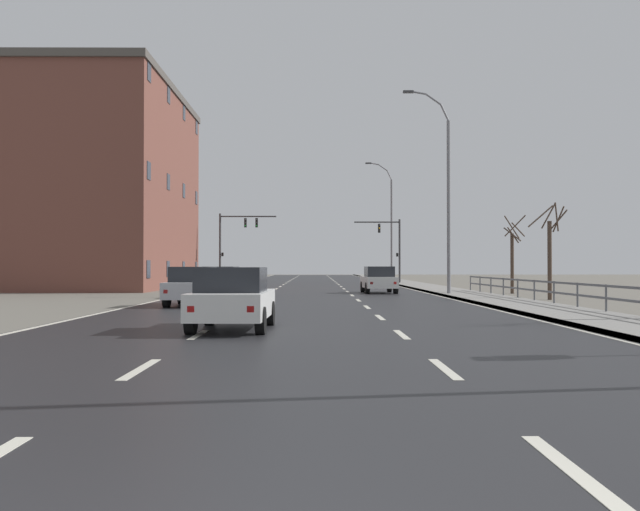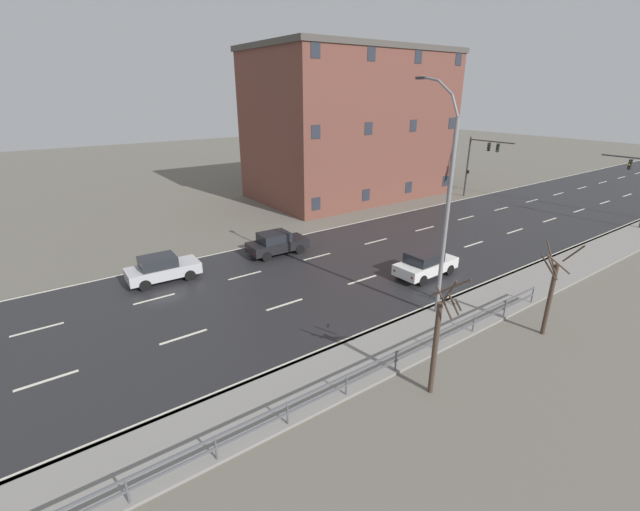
% 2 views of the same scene
% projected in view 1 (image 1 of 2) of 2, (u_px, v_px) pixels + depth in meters
% --- Properties ---
extents(ground_plane, '(160.00, 160.00, 0.12)m').
position_uv_depth(ground_plane, '(310.00, 289.00, 51.40)').
color(ground_plane, '#666056').
extents(road_asphalt_strip, '(14.00, 120.00, 0.03)m').
position_uv_depth(road_asphalt_strip, '(311.00, 284.00, 63.40)').
color(road_asphalt_strip, '#232326').
rests_on(road_asphalt_strip, ground).
extents(sidewalk_right, '(3.00, 120.00, 0.12)m').
position_uv_depth(sidewalk_right, '(405.00, 283.00, 63.46)').
color(sidewalk_right, gray).
rests_on(sidewalk_right, ground).
extents(guardrail, '(0.07, 32.74, 1.00)m').
position_uv_depth(guardrail, '(565.00, 290.00, 26.79)').
color(guardrail, '#515459').
rests_on(guardrail, ground).
extents(street_lamp_midground, '(2.57, 0.24, 11.18)m').
position_uv_depth(street_lamp_midground, '(446.00, 195.00, 38.28)').
color(street_lamp_midground, slate).
rests_on(street_lamp_midground, ground).
extents(street_lamp_distant, '(2.58, 0.24, 11.45)m').
position_uv_depth(street_lamp_distant, '(390.00, 224.00, 66.85)').
color(street_lamp_distant, slate).
rests_on(street_lamp_distant, ground).
extents(traffic_signal_right, '(4.14, 0.36, 5.77)m').
position_uv_depth(traffic_signal_right, '(392.00, 242.00, 63.03)').
color(traffic_signal_right, '#38383A').
rests_on(traffic_signal_right, ground).
extents(traffic_signal_left, '(4.97, 0.36, 6.15)m').
position_uv_depth(traffic_signal_left, '(234.00, 236.00, 61.15)').
color(traffic_signal_left, '#38383A').
rests_on(traffic_signal_left, ground).
extents(car_far_right, '(1.91, 4.14, 1.57)m').
position_uv_depth(car_far_right, '(233.00, 298.00, 17.52)').
color(car_far_right, silver).
rests_on(car_far_right, ground).
extents(car_near_right, '(1.95, 4.16, 1.57)m').
position_uv_depth(car_near_right, '(194.00, 286.00, 28.14)').
color(car_near_right, '#B7B7BC').
rests_on(car_near_right, ground).
extents(car_mid_centre, '(1.96, 4.16, 1.57)m').
position_uv_depth(car_mid_centre, '(379.00, 280.00, 41.31)').
color(car_mid_centre, silver).
rests_on(car_mid_centre, ground).
extents(car_near_left, '(1.96, 4.17, 1.57)m').
position_uv_depth(car_near_left, '(222.00, 282.00, 35.87)').
color(car_near_left, black).
rests_on(car_near_left, ground).
extents(brick_building, '(12.23, 20.05, 14.54)m').
position_uv_depth(brick_building, '(94.00, 188.00, 51.63)').
color(brick_building, brown).
rests_on(brick_building, ground).
extents(bare_tree_mid, '(1.69, 1.44, 4.64)m').
position_uv_depth(bare_tree_mid, '(550.00, 252.00, 33.41)').
color(bare_tree_mid, '#423328').
rests_on(bare_tree_mid, ground).
extents(bare_tree_far, '(1.47, 1.68, 4.58)m').
position_uv_depth(bare_tree_far, '(513.00, 257.00, 40.75)').
color(bare_tree_far, '#423328').
rests_on(bare_tree_far, ground).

